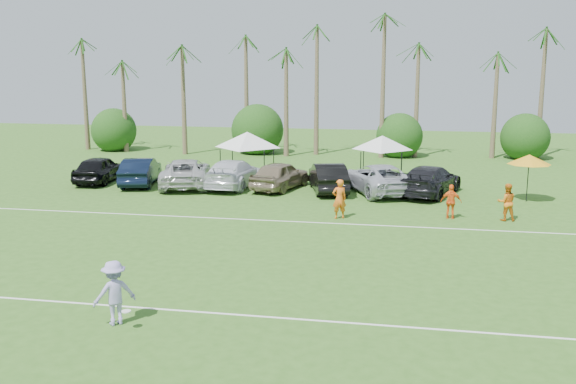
# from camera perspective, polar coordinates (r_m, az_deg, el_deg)

# --- Properties ---
(ground) EXTENTS (120.00, 120.00, 0.00)m
(ground) POSITION_cam_1_polar(r_m,az_deg,el_deg) (18.79, -11.49, -12.54)
(ground) COLOR #33611D
(ground) RESTS_ON ground
(field_lines) EXTENTS (80.00, 12.10, 0.01)m
(field_lines) POSITION_cam_1_polar(r_m,az_deg,el_deg) (25.90, -4.84, -5.63)
(field_lines) COLOR white
(field_lines) RESTS_ON ground
(palm_tree_0) EXTENTS (2.40, 2.40, 8.90)m
(palm_tree_0) POSITION_cam_1_polar(r_m,az_deg,el_deg) (61.04, -17.72, 10.70)
(palm_tree_0) COLOR brown
(palm_tree_0) RESTS_ON ground
(palm_tree_1) EXTENTS (2.40, 2.40, 9.90)m
(palm_tree_1) POSITION_cam_1_polar(r_m,az_deg,el_deg) (58.86, -13.39, 11.77)
(palm_tree_1) COLOR brown
(palm_tree_1) RESTS_ON ground
(palm_tree_2) EXTENTS (2.40, 2.40, 10.90)m
(palm_tree_2) POSITION_cam_1_polar(r_m,az_deg,el_deg) (57.05, -8.72, 12.83)
(palm_tree_2) COLOR brown
(palm_tree_2) RESTS_ON ground
(palm_tree_3) EXTENTS (2.40, 2.40, 11.90)m
(palm_tree_3) POSITION_cam_1_polar(r_m,az_deg,el_deg) (55.90, -4.75, 13.82)
(palm_tree_3) COLOR brown
(palm_tree_3) RESTS_ON ground
(palm_tree_4) EXTENTS (2.40, 2.40, 8.90)m
(palm_tree_4) POSITION_cam_1_polar(r_m,az_deg,el_deg) (54.92, -0.60, 11.21)
(palm_tree_4) COLOR brown
(palm_tree_4) RESTS_ON ground
(palm_tree_5) EXTENTS (2.40, 2.40, 9.90)m
(palm_tree_5) POSITION_cam_1_polar(r_m,az_deg,el_deg) (54.29, 3.63, 12.11)
(palm_tree_5) COLOR brown
(palm_tree_5) RESTS_ON ground
(palm_tree_6) EXTENTS (2.40, 2.40, 10.90)m
(palm_tree_6) POSITION_cam_1_polar(r_m,az_deg,el_deg) (53.97, 7.97, 12.95)
(palm_tree_6) COLOR brown
(palm_tree_6) RESTS_ON ground
(palm_tree_7) EXTENTS (2.40, 2.40, 11.90)m
(palm_tree_7) POSITION_cam_1_polar(r_m,az_deg,el_deg) (53.95, 12.37, 13.70)
(palm_tree_7) COLOR brown
(palm_tree_7) RESTS_ON ground
(palm_tree_8) EXTENTS (2.40, 2.40, 8.90)m
(palm_tree_8) POSITION_cam_1_polar(r_m,az_deg,el_deg) (54.24, 17.63, 10.70)
(palm_tree_8) COLOR brown
(palm_tree_8) RESTS_ON ground
(palm_tree_9) EXTENTS (2.40, 2.40, 9.90)m
(palm_tree_9) POSITION_cam_1_polar(r_m,az_deg,el_deg) (55.05, 22.95, 11.25)
(palm_tree_9) COLOR brown
(palm_tree_9) RESTS_ON ground
(bush_tree_0) EXTENTS (4.00, 4.00, 4.00)m
(bush_tree_0) POSITION_cam_1_polar(r_m,az_deg,el_deg) (60.86, -14.46, 5.50)
(bush_tree_0) COLOR brown
(bush_tree_0) RESTS_ON ground
(bush_tree_1) EXTENTS (4.00, 4.00, 4.00)m
(bush_tree_1) POSITION_cam_1_polar(r_m,az_deg,el_deg) (56.61, -2.39, 5.44)
(bush_tree_1) COLOR brown
(bush_tree_1) RESTS_ON ground
(bush_tree_2) EXTENTS (4.00, 4.00, 4.00)m
(bush_tree_2) POSITION_cam_1_polar(r_m,az_deg,el_deg) (55.17, 9.90, 5.14)
(bush_tree_2) COLOR brown
(bush_tree_2) RESTS_ON ground
(bush_tree_3) EXTENTS (4.00, 4.00, 4.00)m
(bush_tree_3) POSITION_cam_1_polar(r_m,az_deg,el_deg) (55.95, 20.22, 4.69)
(bush_tree_3) COLOR brown
(bush_tree_3) RESTS_ON ground
(sideline_player_a) EXTENTS (0.85, 0.72, 1.98)m
(sideline_player_a) POSITION_cam_1_polar(r_m,az_deg,el_deg) (31.81, 4.59, -0.62)
(sideline_player_a) COLOR orange
(sideline_player_a) RESTS_ON ground
(sideline_player_b) EXTENTS (0.97, 0.79, 1.85)m
(sideline_player_b) POSITION_cam_1_polar(r_m,az_deg,el_deg) (33.05, 18.86, -0.86)
(sideline_player_b) COLOR orange
(sideline_player_b) RESTS_ON ground
(sideline_player_c) EXTENTS (1.06, 0.56, 1.72)m
(sideline_player_c) POSITION_cam_1_polar(r_m,az_deg,el_deg) (32.70, 14.30, -0.84)
(sideline_player_c) COLOR orange
(sideline_player_c) RESTS_ON ground
(canopy_tent_left) EXTENTS (4.52, 4.52, 3.66)m
(canopy_tent_left) POSITION_cam_1_polar(r_m,az_deg,el_deg) (42.81, -3.63, 5.36)
(canopy_tent_left) COLOR black
(canopy_tent_left) RESTS_ON ground
(canopy_tent_right) EXTENTS (4.10, 4.10, 3.32)m
(canopy_tent_right) POSITION_cam_1_polar(r_m,az_deg,el_deg) (43.62, 8.40, 4.98)
(canopy_tent_right) COLOR black
(canopy_tent_right) RESTS_ON ground
(market_umbrella) EXTENTS (2.38, 2.38, 2.65)m
(market_umbrella) POSITION_cam_1_polar(r_m,az_deg,el_deg) (37.85, 20.65, 2.73)
(market_umbrella) COLOR black
(market_umbrella) RESTS_ON ground
(frisbee_player) EXTENTS (1.42, 1.35, 1.93)m
(frisbee_player) POSITION_cam_1_polar(r_m,az_deg,el_deg) (19.62, -15.18, -8.64)
(frisbee_player) COLOR #A397D7
(frisbee_player) RESTS_ON ground
(parked_car_0) EXTENTS (2.46, 5.23, 1.73)m
(parked_car_0) POSITION_cam_1_polar(r_m,az_deg,el_deg) (43.38, -16.43, 1.97)
(parked_car_0) COLOR black
(parked_car_0) RESTS_ON ground
(parked_car_1) EXTENTS (2.92, 5.53, 1.73)m
(parked_car_1) POSITION_cam_1_polar(r_m,az_deg,el_deg) (41.77, -12.99, 1.80)
(parked_car_1) COLOR black
(parked_car_1) RESTS_ON ground
(parked_car_2) EXTENTS (4.41, 6.77, 1.73)m
(parked_car_2) POSITION_cam_1_polar(r_m,az_deg,el_deg) (40.72, -9.08, 1.71)
(parked_car_2) COLOR #B6B6B6
(parked_car_2) RESTS_ON ground
(parked_car_3) EXTENTS (2.73, 6.09, 1.73)m
(parked_car_3) POSITION_cam_1_polar(r_m,az_deg,el_deg) (40.09, -4.90, 1.66)
(parked_car_3) COLOR silver
(parked_car_3) RESTS_ON ground
(parked_car_4) EXTENTS (3.31, 5.44, 1.73)m
(parked_car_4) POSITION_cam_1_polar(r_m,az_deg,el_deg) (39.29, -0.72, 1.51)
(parked_car_4) COLOR #87765D
(parked_car_4) RESTS_ON ground
(parked_car_5) EXTENTS (3.15, 5.55, 1.73)m
(parked_car_5) POSITION_cam_1_polar(r_m,az_deg,el_deg) (38.58, 3.58, 1.31)
(parked_car_5) COLOR black
(parked_car_5) RESTS_ON ground
(parked_car_6) EXTENTS (5.10, 6.86, 1.73)m
(parked_car_6) POSITION_cam_1_polar(r_m,az_deg,el_deg) (38.51, 8.05, 1.20)
(parked_car_6) COLOR #B4B7C1
(parked_car_6) RESTS_ON ground
(parked_car_7) EXTENTS (4.25, 6.43, 1.73)m
(parked_car_7) POSITION_cam_1_polar(r_m,az_deg,el_deg) (38.45, 12.51, 1.03)
(parked_car_7) COLOR black
(parked_car_7) RESTS_ON ground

